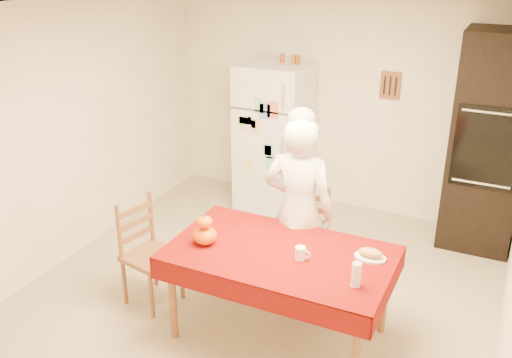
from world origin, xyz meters
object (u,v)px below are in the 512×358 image
Objects in this scene: refrigerator at (274,137)px; wine_glass at (356,274)px; dining_table at (280,260)px; oven_cabinet at (489,144)px; chair_far at (305,236)px; coffee_mug at (300,253)px; bread_plate at (370,257)px; pumpkin_lower at (205,235)px; seated_woman at (299,212)px; chair_left at (146,248)px.

refrigerator is 2.95m from wine_glass.
oven_cabinet is at bearing 61.27° from dining_table.
dining_table is 0.78m from chair_far.
oven_cabinet is 2.56m from coffee_mug.
bread_plate is at bearing 17.13° from dining_table.
pumpkin_lower is (-0.76, -0.10, 0.02)m from coffee_mug.
chair_far is at bearing -57.06° from refrigerator.
seated_woman is 16.91× the size of coffee_mug.
seated_woman reaches higher than chair_far.
refrigerator is at bearing 6.61° from chair_left.
pumpkin_lower is (-0.50, -0.89, 0.32)m from chair_far.
oven_cabinet is 2.10m from chair_far.
refrigerator is 1.79× the size of chair_far.
oven_cabinet is at bearing 52.80° from pumpkin_lower.
coffee_mug is (1.41, 0.00, 0.30)m from chair_left.
bread_plate is at bearing -50.38° from refrigerator.
wine_glass is 0.73× the size of bread_plate.
wine_glass is at bearing -55.20° from refrigerator.
pumpkin_lower is at bearing 49.91° from seated_woman.
chair_left reaches higher than bread_plate.
chair_far is 9.50× the size of coffee_mug.
coffee_mug is at bearing -61.80° from refrigerator.
wine_glass is (0.73, -0.95, 0.34)m from chair_far.
refrigerator is 0.77× the size of oven_cabinet.
refrigerator reaches higher than coffee_mug.
refrigerator reaches higher than seated_woman.
chair_far is 5.40× the size of wine_glass.
pumpkin_lower is (0.45, -2.36, -0.02)m from refrigerator.
coffee_mug is at bearing -10.67° from dining_table.
chair_left is 5.08× the size of pumpkin_lower.
bread_plate is (-0.60, -2.07, -0.33)m from oven_cabinet.
chair_far is 0.89m from coffee_mug.
pumpkin_lower is (-0.58, -0.13, 0.14)m from dining_table.
refrigerator is at bearing -62.52° from seated_woman.
seated_woman is at bearing -127.01° from oven_cabinet.
bread_plate is (0.47, 0.23, -0.04)m from coffee_mug.
bread_plate reaches higher than dining_table.
dining_table is at bearing -76.60° from chair_left.
chair_far is 1.25m from wine_glass.
wine_glass is at bearing -16.81° from dining_table.
dining_table is at bearing -118.73° from oven_cabinet.
pumpkin_lower is 1.06× the size of wine_glass.
seated_woman is at bearing 52.33° from pumpkin_lower.
refrigerator is 9.10× the size of pumpkin_lower.
seated_woman is at bearing -95.21° from chair_far.
dining_table is 9.66× the size of wine_glass.
chair_far is (0.95, -1.47, -0.34)m from refrigerator.
bread_plate is at bearing -106.20° from oven_cabinet.
oven_cabinet is 2.32× the size of chair_left.
oven_cabinet is at bearing 76.39° from wine_glass.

